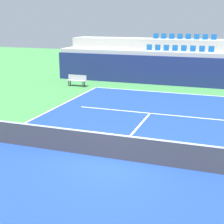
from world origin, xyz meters
TOP-DOWN VIEW (x-y plane):
  - ground_plane at (0.00, 0.00)m, footprint 80.00×80.00m
  - court_surface at (0.00, 0.00)m, footprint 11.00×24.00m
  - baseline_far at (0.00, 11.95)m, footprint 11.00×0.10m
  - service_line_far at (0.00, 6.40)m, footprint 8.26×0.10m
  - centre_service_line at (0.00, 3.20)m, footprint 0.10×6.40m
  - back_wall at (0.00, 14.61)m, footprint 19.68×0.30m
  - stands_tier_lower at (0.00, 15.96)m, footprint 19.68×2.40m
  - stands_tier_upper at (0.00, 18.36)m, footprint 19.68×2.40m
  - seating_row_lower at (0.00, 16.06)m, footprint 5.31×0.44m
  - seating_row_upper at (0.00, 18.46)m, footprint 5.31×0.44m
  - tennis_net at (0.00, 0.00)m, footprint 11.08×0.08m
  - player_bench at (-7.02, 11.93)m, footprint 1.50×0.40m

SIDE VIEW (x-z plane):
  - ground_plane at x=0.00m, z-range 0.00..0.00m
  - court_surface at x=0.00m, z-range 0.00..0.01m
  - baseline_far at x=0.00m, z-range 0.01..0.01m
  - service_line_far at x=0.00m, z-range 0.01..0.01m
  - centre_service_line at x=0.00m, z-range 0.01..0.01m
  - player_bench at x=-7.02m, z-range 0.08..0.93m
  - tennis_net at x=0.00m, z-range -0.03..1.04m
  - back_wall at x=0.00m, z-range 0.00..2.22m
  - stands_tier_lower at x=0.00m, z-range 0.00..2.53m
  - stands_tier_upper at x=0.00m, z-range 0.00..3.31m
  - seating_row_lower at x=0.00m, z-range 2.43..2.87m
  - seating_row_upper at x=0.00m, z-range 3.21..3.65m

